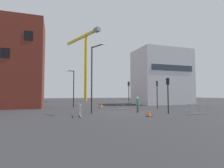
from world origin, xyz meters
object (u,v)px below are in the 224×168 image
(streetlamp_tall, at_px, (93,73))
(streetlamp_short, at_px, (72,85))
(traffic_light_median, at_px, (157,90))
(traffic_cone_orange, at_px, (149,114))
(traffic_light_corner, at_px, (129,90))
(traffic_light_verge, at_px, (168,89))
(construction_crane, at_px, (85,55))
(traffic_cone_striped, at_px, (101,106))
(pedestrian_walking, at_px, (138,103))

(streetlamp_tall, bearing_deg, streetlamp_short, 97.00)
(traffic_light_median, distance_m, traffic_cone_orange, 8.97)
(streetlamp_tall, relative_size, traffic_cone_orange, 13.60)
(traffic_light_corner, distance_m, traffic_light_verge, 10.37)
(traffic_light_corner, distance_m, traffic_light_median, 5.37)
(construction_crane, xyz_separation_m, traffic_light_verge, (2.32, -38.18, -11.66))
(streetlamp_short, relative_size, traffic_cone_orange, 10.86)
(streetlamp_short, xyz_separation_m, traffic_light_median, (10.77, -6.67, -0.82))
(streetlamp_short, xyz_separation_m, traffic_light_corner, (8.70, -1.71, -0.70))
(traffic_cone_striped, distance_m, traffic_cone_orange, 11.56)
(traffic_light_corner, xyz_separation_m, traffic_light_median, (2.07, -4.96, -0.12))
(construction_crane, relative_size, traffic_light_verge, 5.58)
(traffic_light_corner, bearing_deg, pedestrian_walking, -107.22)
(traffic_light_verge, bearing_deg, construction_crane, 93.47)
(traffic_light_verge, distance_m, traffic_cone_striped, 11.21)
(streetlamp_short, relative_size, pedestrian_walking, 3.32)
(traffic_cone_orange, bearing_deg, pedestrian_walking, 80.15)
(traffic_light_verge, height_order, pedestrian_walking, traffic_light_verge)
(traffic_light_corner, relative_size, traffic_cone_striped, 6.34)
(traffic_light_median, bearing_deg, traffic_light_verge, -111.66)
(traffic_light_corner, bearing_deg, construction_crane, 94.93)
(construction_crane, height_order, traffic_cone_striped, construction_crane)
(traffic_light_corner, xyz_separation_m, traffic_cone_orange, (-3.19, -11.84, -2.47))
(traffic_light_verge, xyz_separation_m, traffic_cone_orange, (-3.10, -1.47, -2.27))
(streetlamp_tall, bearing_deg, traffic_cone_striped, 69.17)
(construction_crane, height_order, streetlamp_tall, construction_crane)
(streetlamp_tall, distance_m, traffic_cone_striped, 8.97)
(traffic_light_corner, bearing_deg, traffic_cone_orange, -105.07)
(streetlamp_short, distance_m, traffic_light_median, 12.69)
(construction_crane, relative_size, streetlamp_tall, 2.91)
(traffic_cone_striped, bearing_deg, traffic_light_corner, 4.60)
(traffic_light_median, relative_size, traffic_cone_orange, 7.33)
(streetlamp_tall, xyz_separation_m, streetlamp_short, (-1.18, 9.60, -0.85))
(traffic_light_corner, relative_size, traffic_cone_orange, 7.71)
(streetlamp_tall, bearing_deg, traffic_light_verge, -18.44)
(streetlamp_tall, relative_size, pedestrian_walking, 4.16)
(traffic_light_corner, distance_m, pedestrian_walking, 8.86)
(traffic_light_median, bearing_deg, traffic_cone_striped, 145.75)
(construction_crane, relative_size, pedestrian_walking, 12.08)
(pedestrian_walking, distance_m, traffic_cone_orange, 3.67)
(streetlamp_short, bearing_deg, traffic_cone_orange, -67.87)
(streetlamp_short, height_order, traffic_light_median, streetlamp_short)
(streetlamp_tall, distance_m, traffic_light_median, 10.16)
(traffic_light_corner, height_order, traffic_cone_orange, traffic_light_corner)
(construction_crane, bearing_deg, traffic_cone_striped, -94.59)
(traffic_light_corner, bearing_deg, traffic_cone_striped, -175.40)
(construction_crane, bearing_deg, traffic_light_corner, -85.07)
(traffic_cone_striped, bearing_deg, traffic_cone_orange, -82.68)
(streetlamp_tall, xyz_separation_m, traffic_cone_striped, (2.86, 7.52, -3.97))
(construction_crane, height_order, pedestrian_walking, construction_crane)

